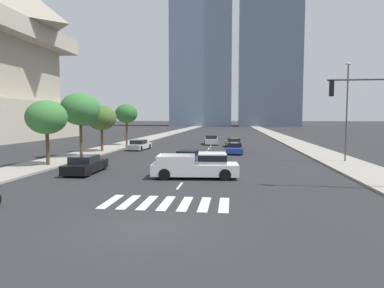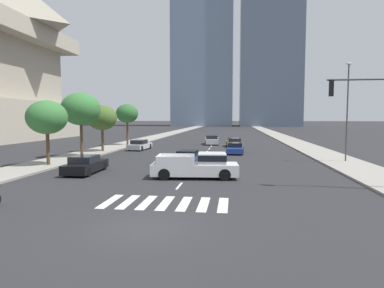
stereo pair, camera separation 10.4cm
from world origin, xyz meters
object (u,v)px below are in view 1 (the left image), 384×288
sedan_silver_2 (211,140)px  sedan_black_5 (85,165)px  pickup_truck (199,166)px  sedan_silver_4 (139,145)px  street_tree_fourth (126,114)px  street_tree_second (80,109)px  sedan_blue_3 (235,149)px  traffic_signal_near (370,110)px  sedan_gold_1 (234,143)px  street_lamp_east (347,105)px  street_tree_third (101,118)px  street_tree_nearest (47,117)px  sedan_blue_0 (188,158)px

sedan_silver_2 → sedan_black_5: (-7.30, -27.17, -0.03)m
pickup_truck → sedan_silver_4: bearing=112.3°
sedan_silver_2 → street_tree_fourth: street_tree_fourth is taller
pickup_truck → street_tree_second: (-12.83, 9.80, 4.03)m
sedan_silver_2 → street_tree_second: bearing=141.3°
sedan_blue_3 → traffic_signal_near: traffic_signal_near is taller
pickup_truck → sedan_silver_4: pickup_truck is taller
pickup_truck → sedan_blue_3: (2.43, 15.63, -0.26)m
pickup_truck → street_tree_fourth: size_ratio=1.01×
sedan_gold_1 → sedan_blue_3: bearing=-5.0°
street_lamp_east → street_tree_fourth: 29.19m
sedan_silver_2 → pickup_truck: bearing=176.2°
street_tree_second → street_tree_fourth: (-0.00, 14.49, -0.28)m
street_tree_third → street_tree_nearest: bearing=-90.0°
pickup_truck → street_tree_nearest: 13.73m
sedan_gold_1 → street_lamp_east: bearing=27.2°
street_tree_nearest → street_tree_fourth: street_tree_fourth is taller
sedan_gold_1 → sedan_silver_4: sedan_silver_4 is taller
sedan_silver_2 → sedan_blue_0: bearing=172.8°
sedan_gold_1 → street_tree_second: bearing=-52.1°
sedan_gold_1 → traffic_signal_near: (7.39, -26.64, 3.86)m
pickup_truck → sedan_silver_4: size_ratio=1.25×
sedan_blue_0 → street_tree_nearest: bearing=103.5°
sedan_silver_4 → sedan_black_5: 17.70m
sedan_blue_3 → sedan_black_5: 18.22m
traffic_signal_near → street_tree_second: (-22.52, 12.13, 0.43)m
street_lamp_east → street_tree_fourth: street_lamp_east is taller
street_tree_second → traffic_signal_near: bearing=-28.3°
sedan_silver_4 → street_tree_second: size_ratio=0.74×
sedan_silver_2 → street_tree_fourth: 13.00m
sedan_gold_1 → sedan_silver_4: size_ratio=1.03×
street_tree_nearest → street_tree_fourth: 20.60m
street_tree_nearest → street_tree_second: 6.16m
sedan_gold_1 → sedan_silver_2: bearing=-144.5°
sedan_black_5 → street_lamp_east: bearing=-69.9°
street_tree_third → traffic_signal_near: bearing=-37.8°
sedan_blue_0 → sedan_silver_2: (0.49, 22.36, 0.03)m
sedan_blue_0 → street_tree_fourth: (-11.29, 18.53, 3.98)m
sedan_blue_3 → sedan_black_5: (-10.79, -14.69, 0.04)m
sedan_silver_4 → traffic_signal_near: size_ratio=0.74×
street_tree_second → street_tree_third: 5.44m
sedan_silver_2 → sedan_blue_3: (3.49, -12.48, -0.07)m
sedan_silver_2 → street_lamp_east: size_ratio=0.56×
sedan_gold_1 → street_lamp_east: street_lamp_east is taller
street_lamp_east → street_tree_second: 24.99m
street_lamp_east → street_tree_third: bearing=166.5°
street_tree_fourth → street_tree_third: bearing=-90.0°
sedan_blue_0 → street_tree_second: bearing=73.4°
sedan_blue_3 → street_tree_fourth: size_ratio=0.76×
sedan_blue_0 → sedan_silver_2: bearing=1.9°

